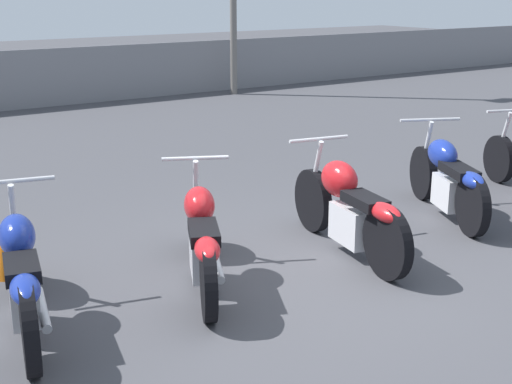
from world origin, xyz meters
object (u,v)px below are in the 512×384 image
motorcycle_slot_3 (349,208)px  traffic_cone_near (5,249)px  motorcycle_slot_2 (202,238)px  motorcycle_slot_1 (22,276)px  motorcycle_slot_4 (448,178)px

motorcycle_slot_3 → traffic_cone_near: bearing=167.2°
motorcycle_slot_2 → motorcycle_slot_3: size_ratio=0.93×
motorcycle_slot_3 → motorcycle_slot_1: bearing=-171.8°
motorcycle_slot_3 → motorcycle_slot_4: motorcycle_slot_3 is taller
motorcycle_slot_1 → motorcycle_slot_2: (1.55, -0.01, -0.01)m
motorcycle_slot_2 → traffic_cone_near: (-1.37, 1.15, -0.16)m
motorcycle_slot_1 → motorcycle_slot_3: bearing=10.5°
motorcycle_slot_3 → motorcycle_slot_4: (1.69, 0.24, -0.01)m
motorcycle_slot_4 → traffic_cone_near: bearing=-167.4°
motorcycle_slot_2 → motorcycle_slot_3: 1.56m
motorcycle_slot_3 → motorcycle_slot_4: size_ratio=1.11×
traffic_cone_near → motorcycle_slot_4: bearing=-12.9°
motorcycle_slot_2 → traffic_cone_near: motorcycle_slot_2 is taller
motorcycle_slot_2 → traffic_cone_near: size_ratio=3.64×
motorcycle_slot_2 → motorcycle_slot_3: motorcycle_slot_3 is taller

